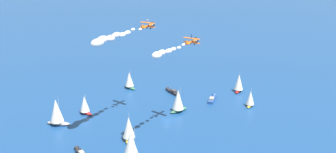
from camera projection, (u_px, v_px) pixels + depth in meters
ground_plane at (167, 120)px, 180.08m from camera, size 2000.00×2000.00×0.00m
sailboat_near_centre at (57, 112)px, 174.15m from camera, size 10.11×7.16×12.70m
sailboat_far_port at (178, 101)px, 185.86m from camera, size 6.18×9.27×11.53m
sailboat_far_stbd at (129, 128)px, 162.47m from camera, size 6.51×8.52×10.92m
sailboat_inshore at (239, 83)px, 207.18m from camera, size 4.89×7.95×9.93m
motorboat_offshore at (212, 99)px, 199.08m from camera, size 4.83×9.27×2.61m
motorboat_trailing at (172, 91)px, 207.35m from camera, size 8.89×5.27×2.52m
sailboat_ahead at (85, 105)px, 184.36m from camera, size 7.36×4.12×9.42m
sailboat_mid_cluster at (129, 80)px, 211.36m from camera, size 7.76×4.90×9.66m
motorboat_outer_ring_a at (80, 152)px, 154.56m from camera, size 8.23×5.29×2.35m
sailboat_outer_ring_b at (131, 147)px, 146.89m from camera, size 8.83×10.62×13.99m
sailboat_outer_ring_c at (250, 99)px, 191.60m from camera, size 4.01×6.65×8.34m
biplane_lead at (148, 26)px, 171.96m from camera, size 7.33×6.79×3.60m
wingwalker_lead at (147, 20)px, 171.26m from camera, size 1.51×0.21×1.53m
smoke_trail_lead at (108, 39)px, 154.62m from camera, size 4.37×27.12×3.32m
biplane_wingman at (192, 41)px, 163.41m from camera, size 7.33×6.79×3.60m
wingwalker_wingman at (191, 36)px, 162.70m from camera, size 0.93×0.21×1.77m
smoke_trail_wingman at (163, 53)px, 149.77m from camera, size 3.31×19.89×2.71m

